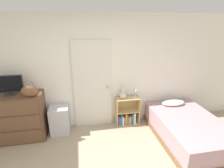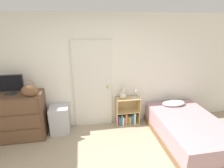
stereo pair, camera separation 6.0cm
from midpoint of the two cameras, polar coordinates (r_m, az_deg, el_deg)
name	(u,v)px [view 2 (the right image)]	position (r m, az deg, el deg)	size (l,w,h in m)	color
wall_back	(94,73)	(3.94, -5.47, 3.58)	(10.00, 0.06, 2.55)	white
door_closed	(93,85)	(3.97, -5.78, -0.40)	(0.87, 0.09, 2.01)	silver
dresser	(18,116)	(4.17, -28.07, -9.35)	(1.09, 0.51, 1.00)	brown
tv	(9,84)	(3.94, -30.19, -0.03)	(0.54, 0.16, 0.40)	#2D2D33
handbag	(30,90)	(3.68, -24.88, -1.92)	(0.31, 0.12, 0.33)	brown
storage_bin	(60,119)	(4.12, -16.25, -11.04)	(0.41, 0.38, 0.62)	silver
bookshelf	(127,115)	(4.30, 5.33, -9.95)	(0.56, 0.25, 0.68)	tan
teddy_bear	(123,94)	(4.03, 4.03, -3.34)	(0.17, 0.17, 0.25)	beige
desk_lamp	(136,92)	(4.06, 8.20, -2.60)	(0.11, 0.10, 0.23)	silver
bed	(188,129)	(4.10, 23.97, -13.40)	(1.25, 1.89, 0.59)	brown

